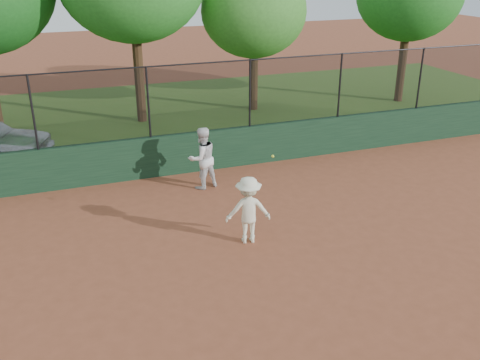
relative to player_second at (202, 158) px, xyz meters
name	(u,v)px	position (x,y,z in m)	size (l,w,h in m)	color
ground	(240,282)	(-0.64, -4.75, -0.86)	(80.00, 80.00, 0.00)	brown
back_wall	(169,155)	(-0.64, 1.25, -0.26)	(26.00, 0.20, 1.20)	#193922
grass_strip	(135,120)	(-0.64, 7.25, -0.86)	(36.00, 12.00, 0.01)	#315219
player_second	(202,158)	(0.00, 0.00, 0.00)	(0.84, 0.65, 1.72)	silver
player_main	(248,210)	(0.10, -3.26, -0.09)	(1.10, 0.77, 2.12)	beige
fence_assembly	(165,100)	(-0.67, 1.25, 1.37)	(26.00, 0.06, 2.00)	black
tree_3	(254,11)	(4.29, 7.12, 3.05)	(4.19, 3.81, 5.74)	#412B15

